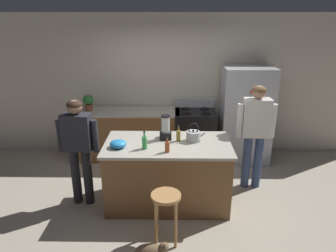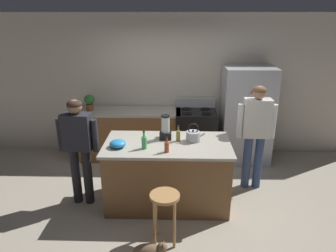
# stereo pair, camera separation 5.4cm
# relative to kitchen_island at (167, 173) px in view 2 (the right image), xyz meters

# --- Properties ---
(ground_plane) EXTENTS (14.00, 14.00, 0.00)m
(ground_plane) POSITION_rel_kitchen_island_xyz_m (0.00, 0.00, -0.48)
(ground_plane) COLOR #B2A893
(back_wall) EXTENTS (8.00, 0.10, 2.70)m
(back_wall) POSITION_rel_kitchen_island_xyz_m (0.00, 1.95, 0.87)
(back_wall) COLOR beige
(back_wall) RESTS_ON ground_plane
(kitchen_island) EXTENTS (1.79, 0.96, 0.95)m
(kitchen_island) POSITION_rel_kitchen_island_xyz_m (0.00, 0.00, 0.00)
(kitchen_island) COLOR brown
(kitchen_island) RESTS_ON ground_plane
(back_counter_run) EXTENTS (2.00, 0.64, 0.95)m
(back_counter_run) POSITION_rel_kitchen_island_xyz_m (-0.80, 1.55, -0.00)
(back_counter_run) COLOR brown
(back_counter_run) RESTS_ON ground_plane
(refrigerator) EXTENTS (0.90, 0.73, 1.79)m
(refrigerator) POSITION_rel_kitchen_island_xyz_m (1.42, 1.50, 0.42)
(refrigerator) COLOR #B7BABF
(refrigerator) RESTS_ON ground_plane
(stove_range) EXTENTS (0.76, 0.65, 1.13)m
(stove_range) POSITION_rel_kitchen_island_xyz_m (0.49, 1.52, 0.01)
(stove_range) COLOR black
(stove_range) RESTS_ON ground_plane
(person_by_island_left) EXTENTS (0.60, 0.25, 1.59)m
(person_by_island_left) POSITION_rel_kitchen_island_xyz_m (-1.25, -0.04, 0.49)
(person_by_island_left) COLOR #26262B
(person_by_island_left) RESTS_ON ground_plane
(person_by_sink_right) EXTENTS (0.59, 0.23, 1.68)m
(person_by_sink_right) POSITION_rel_kitchen_island_xyz_m (1.34, 0.47, 0.54)
(person_by_sink_right) COLOR #384C7A
(person_by_sink_right) RESTS_ON ground_plane
(bar_stool) EXTENTS (0.36, 0.36, 0.66)m
(bar_stool) POSITION_rel_kitchen_island_xyz_m (-0.01, -0.87, 0.04)
(bar_stool) COLOR #B7844C
(bar_stool) RESTS_ON ground_plane
(cat) EXTENTS (0.52, 0.18, 0.26)m
(cat) POSITION_rel_kitchen_island_xyz_m (-0.17, -1.18, -0.37)
(cat) COLOR brown
(cat) RESTS_ON ground_plane
(potted_plant) EXTENTS (0.20, 0.20, 0.30)m
(potted_plant) POSITION_rel_kitchen_island_xyz_m (-1.51, 1.55, 0.65)
(potted_plant) COLOR brown
(potted_plant) RESTS_ON back_counter_run
(blender_appliance) EXTENTS (0.17, 0.17, 0.36)m
(blender_appliance) POSITION_rel_kitchen_island_xyz_m (-0.03, 0.18, 0.63)
(blender_appliance) COLOR black
(blender_appliance) RESTS_ON kitchen_island
(bottle_vinegar) EXTENTS (0.06, 0.06, 0.24)m
(bottle_vinegar) POSITION_rel_kitchen_island_xyz_m (0.15, 0.09, 0.56)
(bottle_vinegar) COLOR olive
(bottle_vinegar) RESTS_ON kitchen_island
(bottle_soda) EXTENTS (0.07, 0.07, 0.26)m
(bottle_soda) POSITION_rel_kitchen_island_xyz_m (-0.31, -0.19, 0.57)
(bottle_soda) COLOR #3FB259
(bottle_soda) RESTS_ON kitchen_island
(bottle_cooking_sauce) EXTENTS (0.06, 0.06, 0.22)m
(bottle_cooking_sauce) POSITION_rel_kitchen_island_xyz_m (0.00, -0.29, 0.55)
(bottle_cooking_sauce) COLOR #B24C26
(bottle_cooking_sauce) RESTS_ON kitchen_island
(mixing_bowl) EXTENTS (0.23, 0.23, 0.10)m
(mixing_bowl) POSITION_rel_kitchen_island_xyz_m (-0.67, -0.15, 0.53)
(mixing_bowl) COLOR #268CD8
(mixing_bowl) RESTS_ON kitchen_island
(tea_kettle) EXTENTS (0.28, 0.20, 0.27)m
(tea_kettle) POSITION_rel_kitchen_island_xyz_m (0.36, 0.10, 0.55)
(tea_kettle) COLOR #B7BABF
(tea_kettle) RESTS_ON kitchen_island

